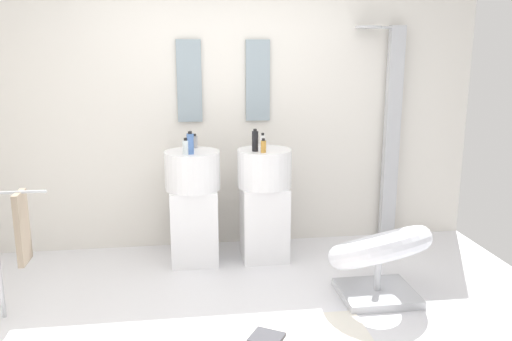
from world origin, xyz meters
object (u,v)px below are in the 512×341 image
magazine_charcoal (267,338)px  soap_bottle_black (255,141)px  soap_bottle_grey (195,142)px  soap_bottle_white (263,141)px  towel_rack (18,231)px  soap_bottle_blue (190,143)px  pedestal_sink_left (193,203)px  shower_column (390,130)px  soap_bottle_clear (186,147)px  soap_bottle_amber (263,146)px  lounge_chair (379,254)px  pedestal_sink_right (264,200)px

magazine_charcoal → soap_bottle_black: soap_bottle_black is taller
soap_bottle_black → soap_bottle_grey: soap_bottle_black is taller
soap_bottle_white → soap_bottle_black: bearing=-116.5°
towel_rack → soap_bottle_blue: size_ratio=5.03×
pedestal_sink_left → soap_bottle_grey: (0.03, 0.16, 0.51)m
shower_column → soap_bottle_clear: shower_column is taller
shower_column → magazine_charcoal: bearing=-130.2°
soap_bottle_white → pedestal_sink_left: bearing=-169.1°
soap_bottle_clear → soap_bottle_amber: 0.64m
pedestal_sink_left → soap_bottle_amber: soap_bottle_amber is taller
lounge_chair → towel_rack: (-2.55, 0.07, 0.28)m
pedestal_sink_right → magazine_charcoal: size_ratio=5.44×
pedestal_sink_right → soap_bottle_amber: bearing=-102.6°
lounge_chair → soap_bottle_clear: size_ratio=7.82×
soap_bottle_amber → soap_bottle_white: (0.03, 0.26, 0.00)m
shower_column → soap_bottle_blue: 1.97m
shower_column → soap_bottle_black: size_ratio=10.74×
towel_rack → magazine_charcoal: 1.82m
pedestal_sink_right → towel_rack: size_ratio=1.15×
pedestal_sink_left → magazine_charcoal: bearing=-73.2°
towel_rack → soap_bottle_amber: (1.79, 0.69, 0.42)m
lounge_chair → soap_bottle_clear: soap_bottle_clear is taller
towel_rack → soap_bottle_grey: 1.64m
lounge_chair → soap_bottle_clear: bearing=150.7°
towel_rack → soap_bottle_grey: size_ratio=7.66×
magazine_charcoal → soap_bottle_black: 1.70m
shower_column → soap_bottle_clear: (-1.95, -0.47, -0.03)m
pedestal_sink_right → soap_bottle_clear: (-0.67, -0.12, 0.52)m
soap_bottle_grey → lounge_chair: bearing=-38.9°
soap_bottle_clear → soap_bottle_black: bearing=4.5°
soap_bottle_black → soap_bottle_white: soap_bottle_black is taller
pedestal_sink_left → shower_column: bearing=10.6°
shower_column → soap_bottle_clear: 2.01m
shower_column → soap_bottle_white: bearing=-169.5°
soap_bottle_blue → shower_column: bearing=13.8°
pedestal_sink_right → soap_bottle_blue: bearing=-169.8°
lounge_chair → soap_bottle_amber: size_ratio=8.80×
pedestal_sink_right → soap_bottle_blue: soap_bottle_blue is taller
shower_column → magazine_charcoal: size_ratio=10.22×
pedestal_sink_right → soap_bottle_clear: soap_bottle_clear is taller
soap_bottle_amber → soap_bottle_white: 0.26m
shower_column → soap_bottle_black: 1.44m
towel_rack → soap_bottle_amber: bearing=21.1°
soap_bottle_blue → soap_bottle_white: 0.68m
shower_column → soap_bottle_white: shower_column is taller
magazine_charcoal → soap_bottle_white: soap_bottle_white is taller
soap_bottle_clear → lounge_chair: bearing=-29.3°
lounge_chair → shower_column: bearing=66.1°
towel_rack → soap_bottle_clear: size_ratio=7.03×
soap_bottle_blue → soap_bottle_amber: size_ratio=1.57×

